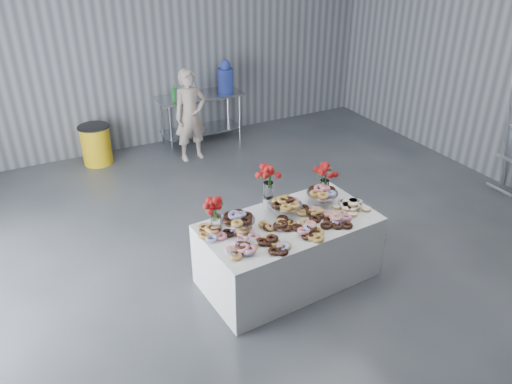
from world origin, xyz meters
TOP-DOWN VIEW (x-y plane):
  - ground at (0.00, 0.00)m, footprint 9.00×9.00m
  - room_walls at (-0.27, 0.07)m, footprint 8.04×9.04m
  - display_table at (-0.13, 0.00)m, footprint 1.96×1.12m
  - prep_table at (0.51, 4.10)m, footprint 1.50×0.60m
  - donut_mounds at (-0.13, -0.05)m, footprint 1.85×0.91m
  - cake_stand_left at (-0.69, 0.12)m, footprint 0.36×0.36m
  - cake_stand_mid at (-0.09, 0.16)m, footprint 0.36×0.36m
  - cake_stand_right at (0.41, 0.19)m, footprint 0.36×0.36m
  - danish_pile at (0.63, -0.10)m, footprint 0.48×0.48m
  - bouquet_left at (-0.89, 0.21)m, footprint 0.26×0.26m
  - bouquet_right at (0.55, 0.35)m, footprint 0.26×0.26m
  - bouquet_center at (-0.20, 0.35)m, footprint 0.26×0.26m
  - water_jug at (1.01, 4.10)m, footprint 0.28×0.28m
  - drink_bottles at (0.19, 4.00)m, footprint 0.54×0.08m
  - person at (0.11, 3.55)m, footprint 0.57×0.39m
  - trash_barrel at (-1.36, 4.10)m, footprint 0.51×0.51m

SIDE VIEW (x-z plane):
  - ground at x=0.00m, z-range 0.00..0.00m
  - trash_barrel at x=-1.36m, z-range 0.00..0.66m
  - display_table at x=-0.13m, z-range 0.00..0.75m
  - prep_table at x=0.51m, z-range 0.17..1.07m
  - person at x=0.11m, z-range 0.00..1.52m
  - donut_mounds at x=-0.13m, z-range 0.75..0.84m
  - danish_pile at x=0.63m, z-range 0.75..0.86m
  - cake_stand_left at x=-0.69m, z-range 0.80..0.98m
  - cake_stand_mid at x=-0.09m, z-range 0.80..0.98m
  - cake_stand_right at x=0.41m, z-range 0.80..0.98m
  - drink_bottles at x=0.19m, z-range 0.90..1.17m
  - bouquet_left at x=-0.89m, z-range 0.84..1.26m
  - bouquet_right at x=0.55m, z-range 0.84..1.26m
  - bouquet_center at x=-0.20m, z-range 0.84..1.41m
  - water_jug at x=1.01m, z-range 0.87..1.43m
  - room_walls at x=-0.27m, z-range 0.63..4.65m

